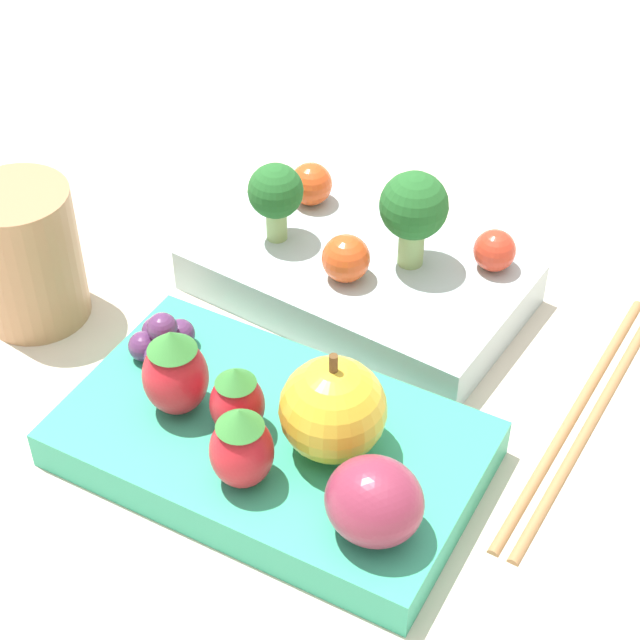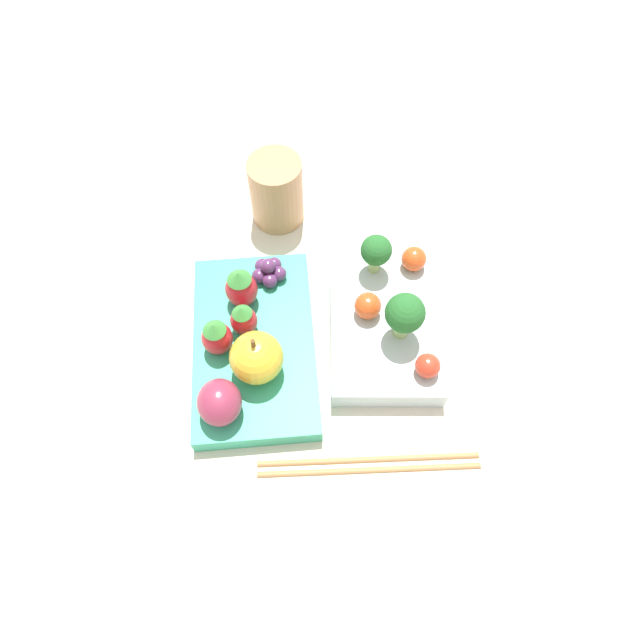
# 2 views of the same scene
# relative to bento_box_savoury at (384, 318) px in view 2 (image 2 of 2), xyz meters

# --- Properties ---
(ground_plane) EXTENTS (4.00, 4.00, 0.00)m
(ground_plane) POSITION_rel_bento_box_savoury_xyz_m (-0.00, -0.07, -0.01)
(ground_plane) COLOR beige
(bento_box_savoury) EXTENTS (0.20, 0.14, 0.03)m
(bento_box_savoury) POSITION_rel_bento_box_savoury_xyz_m (0.00, 0.00, 0.00)
(bento_box_savoury) COLOR silver
(bento_box_savoury) RESTS_ON ground_plane
(bento_box_fruit) EXTENTS (0.21, 0.13, 0.02)m
(bento_box_fruit) POSITION_rel_bento_box_savoury_xyz_m (0.01, -0.14, -0.00)
(bento_box_fruit) COLOR #33A87F
(bento_box_fruit) RESTS_ON ground_plane
(broccoli_floret_0) EXTENTS (0.04, 0.04, 0.06)m
(broccoli_floret_0) POSITION_rel_bento_box_savoury_xyz_m (0.03, 0.01, 0.05)
(broccoli_floret_0) COLOR #93B770
(broccoli_floret_0) RESTS_ON bento_box_savoury
(broccoli_floret_1) EXTENTS (0.03, 0.03, 0.05)m
(broccoli_floret_1) POSITION_rel_bento_box_savoury_xyz_m (-0.05, -0.00, 0.05)
(broccoli_floret_1) COLOR #93B770
(broccoli_floret_1) RESTS_ON bento_box_savoury
(cherry_tomato_0) EXTENTS (0.03, 0.03, 0.03)m
(cherry_tomato_0) POSITION_rel_bento_box_savoury_xyz_m (-0.00, -0.02, 0.03)
(cherry_tomato_0) COLOR #DB4C1E
(cherry_tomato_0) RESTS_ON bento_box_savoury
(cherry_tomato_1) EXTENTS (0.02, 0.02, 0.02)m
(cherry_tomato_1) POSITION_rel_bento_box_savoury_xyz_m (0.07, 0.03, 0.03)
(cherry_tomato_1) COLOR red
(cherry_tomato_1) RESTS_ON bento_box_savoury
(cherry_tomato_2) EXTENTS (0.03, 0.03, 0.03)m
(cherry_tomato_2) POSITION_rel_bento_box_savoury_xyz_m (-0.05, 0.04, 0.03)
(cherry_tomato_2) COLOR #DB4C1E
(cherry_tomato_2) RESTS_ON bento_box_savoury
(apple) EXTENTS (0.05, 0.05, 0.06)m
(apple) POSITION_rel_bento_box_savoury_xyz_m (0.04, -0.13, 0.03)
(apple) COLOR gold
(apple) RESTS_ON bento_box_fruit
(strawberry_0) EXTENTS (0.03, 0.03, 0.05)m
(strawberry_0) POSITION_rel_bento_box_savoury_xyz_m (-0.04, -0.14, 0.03)
(strawberry_0) COLOR red
(strawberry_0) RESTS_ON bento_box_fruit
(strawberry_1) EXTENTS (0.03, 0.03, 0.05)m
(strawberry_1) POSITION_rel_bento_box_savoury_xyz_m (0.02, -0.17, 0.03)
(strawberry_1) COLOR red
(strawberry_1) RESTS_ON bento_box_fruit
(strawberry_2) EXTENTS (0.03, 0.03, 0.04)m
(strawberry_2) POSITION_rel_bento_box_savoury_xyz_m (-0.00, -0.14, 0.03)
(strawberry_2) COLOR red
(strawberry_2) RESTS_ON bento_box_fruit
(plum) EXTENTS (0.04, 0.04, 0.04)m
(plum) POSITION_rel_bento_box_savoury_xyz_m (0.08, -0.17, 0.03)
(plum) COLOR #892D47
(plum) RESTS_ON bento_box_fruit
(grape_cluster) EXTENTS (0.04, 0.04, 0.03)m
(grape_cluster) POSITION_rel_bento_box_savoury_xyz_m (-0.06, -0.11, 0.02)
(grape_cluster) COLOR #562D5B
(grape_cluster) RESTS_ON bento_box_fruit
(drinking_cup) EXTENTS (0.06, 0.06, 0.08)m
(drinking_cup) POSITION_rel_bento_box_savoury_xyz_m (-0.16, -0.10, 0.03)
(drinking_cup) COLOR tan
(drinking_cup) RESTS_ON ground_plane
(chopsticks_pair) EXTENTS (0.03, 0.21, 0.01)m
(chopsticks_pair) POSITION_rel_bento_box_savoury_xyz_m (0.15, -0.04, -0.01)
(chopsticks_pair) COLOR #A37547
(chopsticks_pair) RESTS_ON ground_plane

